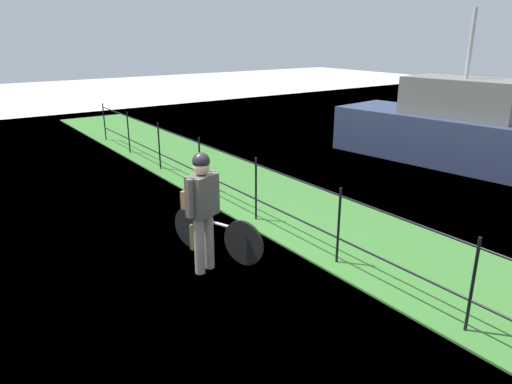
# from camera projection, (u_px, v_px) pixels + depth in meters

# --- Properties ---
(ground_plane) EXTENTS (60.00, 60.00, 0.00)m
(ground_plane) POSITION_uv_depth(u_px,v_px,m) (184.00, 273.00, 6.47)
(ground_plane) COLOR beige
(grass_strip) EXTENTS (27.00, 2.40, 0.03)m
(grass_strip) POSITION_uv_depth(u_px,v_px,m) (334.00, 226.00, 8.02)
(grass_strip) COLOR #38702D
(grass_strip) RESTS_ON ground
(iron_fence) EXTENTS (18.04, 0.04, 1.14)m
(iron_fence) POSITION_uv_depth(u_px,v_px,m) (293.00, 201.00, 7.31)
(iron_fence) COLOR black
(iron_fence) RESTS_ON ground
(bicycle_main) EXTENTS (1.56, 0.60, 0.66)m
(bicycle_main) POSITION_uv_depth(u_px,v_px,m) (216.00, 233.00, 6.90)
(bicycle_main) COLOR black
(bicycle_main) RESTS_ON ground
(wooden_crate) EXTENTS (0.45, 0.40, 0.27)m
(wooden_crate) POSITION_uv_depth(u_px,v_px,m) (196.00, 200.00, 6.95)
(wooden_crate) COLOR brown
(wooden_crate) RESTS_ON bicycle_main
(terrier_dog) EXTENTS (0.32, 0.23, 0.18)m
(terrier_dog) POSITION_uv_depth(u_px,v_px,m) (197.00, 186.00, 6.86)
(terrier_dog) COLOR tan
(terrier_dog) RESTS_ON wooden_crate
(cyclist_person) EXTENTS (0.38, 0.51, 1.68)m
(cyclist_person) POSITION_uv_depth(u_px,v_px,m) (203.00, 202.00, 6.25)
(cyclist_person) COLOR gray
(cyclist_person) RESTS_ON ground
(backpack_on_paving) EXTENTS (0.33, 0.30, 0.40)m
(backpack_on_paving) POSITION_uv_depth(u_px,v_px,m) (201.00, 237.00, 7.14)
(backpack_on_paving) COLOR olive
(backpack_on_paving) RESTS_ON ground
(moored_boat_near) EXTENTS (6.45, 2.82, 3.71)m
(moored_boat_near) POSITION_uv_depth(u_px,v_px,m) (459.00, 132.00, 11.78)
(moored_boat_near) COLOR #2D3856
(moored_boat_near) RESTS_ON ground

